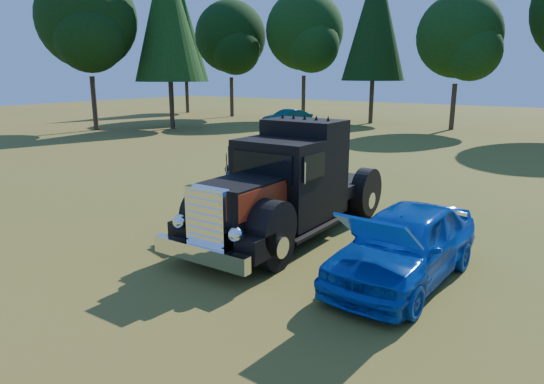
{
  "coord_description": "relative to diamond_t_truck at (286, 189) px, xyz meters",
  "views": [
    {
      "loc": [
        5.61,
        -8.72,
        4.21
      ],
      "look_at": [
        -0.89,
        0.78,
        1.37
      ],
      "focal_mm": 32.0,
      "sensor_mm": 36.0,
      "label": 1
    }
  ],
  "objects": [
    {
      "name": "treeline",
      "position": [
        -1.0,
        25.87,
        6.38
      ],
      "size": [
        72.1,
        24.04,
        13.84
      ],
      "color": "#2D2116",
      "rests_on": "ground"
    },
    {
      "name": "spectator_far",
      "position": [
        -2.14,
        0.38,
        -0.47
      ],
      "size": [
        1.0,
        0.97,
        1.62
      ],
      "primitive_type": "imported",
      "rotation": [
        0.0,
        0.0,
        0.7
      ],
      "color": "#1E2B46",
      "rests_on": "ground"
    },
    {
      "name": "diamond_t_truck",
      "position": [
        0.0,
        0.0,
        0.0
      ],
      "size": [
        3.35,
        7.16,
        3.0
      ],
      "color": "black",
      "rests_on": "ground"
    },
    {
      "name": "distant_teal_car",
      "position": [
        -14.34,
        22.46,
        -0.6
      ],
      "size": [
        2.88,
        4.38,
        1.36
      ],
      "primitive_type": "imported",
      "rotation": [
        0.0,
        0.0,
        -0.38
      ],
      "color": "#0B4044",
      "rests_on": "ground"
    },
    {
      "name": "ground",
      "position": [
        0.99,
        -1.59,
        -1.28
      ],
      "size": [
        120.0,
        120.0,
        0.0
      ],
      "primitive_type": "plane",
      "color": "#455B1A",
      "rests_on": "ground"
    },
    {
      "name": "hotrod_coupe",
      "position": [
        3.54,
        -1.02,
        -0.48
      ],
      "size": [
        2.13,
        4.74,
        1.89
      ],
      "color": "#070F9D",
      "rests_on": "ground"
    },
    {
      "name": "spectator_near",
      "position": [
        -1.62,
        -0.22,
        -0.47
      ],
      "size": [
        0.47,
        0.64,
        1.61
      ],
      "primitive_type": "imported",
      "rotation": [
        0.0,
        0.0,
        1.42
      ],
      "color": "#1C2941",
      "rests_on": "ground"
    }
  ]
}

